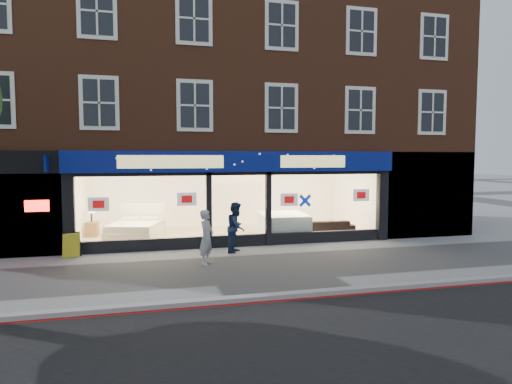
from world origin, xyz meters
name	(u,v)px	position (x,y,z in m)	size (l,w,h in m)	color
ground	(262,267)	(0.00, 0.00, 0.00)	(120.00, 120.00, 0.00)	gray
kerb_line	(300,299)	(0.00, -3.10, 0.01)	(60.00, 0.10, 0.01)	#8C0A07
kerb_stone	(297,294)	(0.00, -2.90, 0.06)	(60.00, 0.25, 0.12)	gray
showroom_floor	(227,235)	(0.00, 5.25, 0.05)	(11.00, 4.50, 0.10)	tan
building	(218,72)	(-0.02, 6.93, 6.67)	(19.00, 8.26, 10.30)	brown
display_bed	(136,230)	(-3.47, 4.96, 0.44)	(2.30, 2.54, 1.20)	silver
bedside_table	(92,229)	(-5.10, 5.87, 0.38)	(0.45, 0.45, 0.55)	brown
mattress_stack	(283,225)	(1.97, 4.21, 0.52)	(1.85, 2.26, 0.84)	white
sofa	(328,227)	(3.70, 3.96, 0.39)	(2.00, 0.78, 0.58)	black
a_board	(72,245)	(-5.39, 2.60, 0.39)	(0.51, 0.33, 0.78)	gold
pedestrian_grey	(207,237)	(-1.49, 0.65, 0.79)	(0.58, 0.38, 1.59)	#999DA0
pedestrian_blue	(236,227)	(-0.29, 2.14, 0.82)	(0.80, 0.62, 1.64)	#192748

